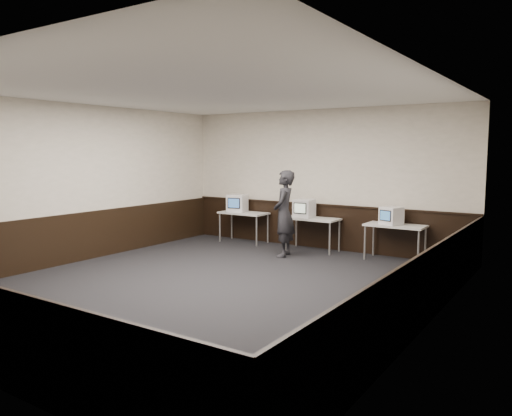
% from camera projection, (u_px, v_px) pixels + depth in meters
% --- Properties ---
extents(floor, '(8.00, 8.00, 0.00)m').
position_uv_depth(floor, '(213.00, 286.00, 8.36)').
color(floor, black).
rests_on(floor, ground).
extents(ceiling, '(8.00, 8.00, 0.00)m').
position_uv_depth(ceiling, '(212.00, 91.00, 8.00)').
color(ceiling, white).
rests_on(ceiling, back_wall).
extents(back_wall, '(7.00, 0.00, 7.00)m').
position_uv_depth(back_wall, '(321.00, 179.00, 11.49)').
color(back_wall, beige).
rests_on(back_wall, ground).
extents(left_wall, '(0.00, 8.00, 8.00)m').
position_uv_depth(left_wall, '(77.00, 183.00, 10.10)').
color(left_wall, beige).
rests_on(left_wall, ground).
extents(right_wall, '(0.00, 8.00, 8.00)m').
position_uv_depth(right_wall, '(431.00, 203.00, 6.26)').
color(right_wall, beige).
rests_on(right_wall, ground).
extents(wainscot_back, '(6.98, 0.04, 1.00)m').
position_uv_depth(wainscot_back, '(320.00, 227.00, 11.60)').
color(wainscot_back, black).
rests_on(wainscot_back, back_wall).
extents(wainscot_left, '(0.04, 7.98, 1.00)m').
position_uv_depth(wainscot_left, '(80.00, 237.00, 10.21)').
color(wainscot_left, black).
rests_on(wainscot_left, left_wall).
extents(wainscot_right, '(0.04, 7.98, 1.00)m').
position_uv_depth(wainscot_right, '(426.00, 288.00, 6.39)').
color(wainscot_right, black).
rests_on(wainscot_right, right_wall).
extents(wainscot_rail, '(6.98, 0.06, 0.04)m').
position_uv_depth(wainscot_rail, '(320.00, 205.00, 11.52)').
color(wainscot_rail, black).
rests_on(wainscot_rail, wainscot_back).
extents(desk_left, '(1.20, 0.60, 0.75)m').
position_uv_depth(desk_left, '(244.00, 215.00, 12.31)').
color(desk_left, silver).
rests_on(desk_left, ground).
extents(desk_center, '(1.20, 0.60, 0.75)m').
position_uv_depth(desk_center, '(312.00, 221.00, 11.26)').
color(desk_center, silver).
rests_on(desk_center, ground).
extents(desk_right, '(1.20, 0.60, 0.75)m').
position_uv_depth(desk_right, '(395.00, 228.00, 10.22)').
color(desk_right, silver).
rests_on(desk_right, ground).
extents(emac_left, '(0.53, 0.54, 0.43)m').
position_uv_depth(emac_left, '(237.00, 203.00, 12.35)').
color(emac_left, white).
rests_on(emac_left, desk_left).
extents(emac_center, '(0.43, 0.46, 0.41)m').
position_uv_depth(emac_center, '(304.00, 208.00, 11.34)').
color(emac_center, white).
rests_on(emac_center, desk_center).
extents(emac_right, '(0.47, 0.48, 0.37)m').
position_uv_depth(emac_right, '(391.00, 216.00, 10.19)').
color(emac_right, white).
rests_on(emac_right, desk_right).
extents(person, '(0.62, 0.78, 1.85)m').
position_uv_depth(person, '(284.00, 214.00, 10.61)').
color(person, black).
rests_on(person, ground).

